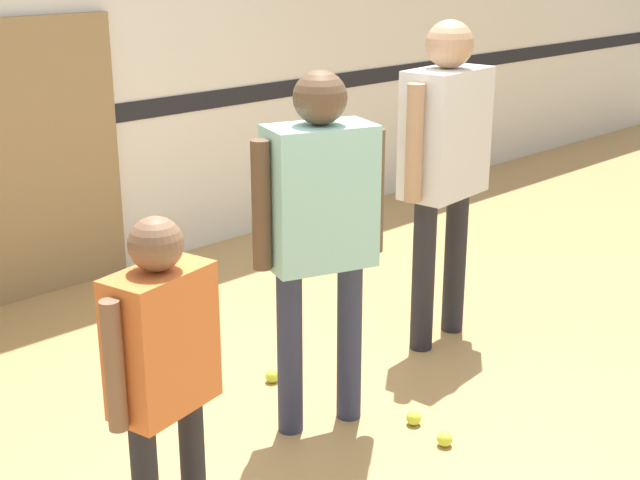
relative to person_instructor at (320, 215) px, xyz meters
name	(u,v)px	position (x,y,z in m)	size (l,w,h in m)	color
ground_plane	(339,426)	(0.04, -0.08, -0.97)	(16.00, 16.00, 0.00)	tan
wall_back	(38,24)	(0.04, 2.36, 0.63)	(16.00, 0.07, 3.20)	silver
person_instructor	(320,215)	(0.00, 0.00, 0.00)	(0.56, 0.37, 1.56)	#2D334C
person_student_left	(163,359)	(-1.01, -0.32, -0.20)	(0.46, 0.26, 1.24)	#232328
person_student_right	(445,150)	(1.08, 0.20, 0.08)	(0.64, 0.31, 1.68)	#232328
racket_spare_on_floor	(174,386)	(-0.28, 0.72, -0.96)	(0.41, 0.49, 0.03)	blue
racket_second_spare	(134,360)	(-0.26, 1.10, -0.96)	(0.29, 0.51, 0.03)	#C6D838
tennis_ball_near_instructor	(445,439)	(0.24, -0.51, -0.93)	(0.07, 0.07, 0.07)	#CCE038
tennis_ball_by_spare_racket	(177,356)	(-0.10, 0.95, -0.93)	(0.07, 0.07, 0.07)	#CCE038
tennis_ball_stray_left	(272,376)	(0.10, 0.44, -0.93)	(0.07, 0.07, 0.07)	#CCE038
tennis_ball_stray_right	(414,418)	(0.28, -0.30, -0.93)	(0.07, 0.07, 0.07)	#CCE038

